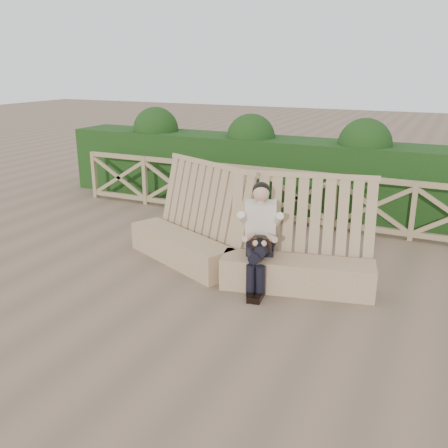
% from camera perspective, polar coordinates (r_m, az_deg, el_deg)
% --- Properties ---
extents(ground, '(60.00, 60.00, 0.00)m').
position_cam_1_polar(ground, '(7.01, -0.46, -8.07)').
color(ground, brown).
rests_on(ground, ground).
extents(bench, '(4.18, 1.57, 1.59)m').
position_cam_1_polar(bench, '(7.56, 1.56, -2.80)').
color(bench, '#917853').
rests_on(bench, ground).
extents(woman, '(0.58, 0.98, 1.51)m').
position_cam_1_polar(woman, '(7.02, 4.11, -1.06)').
color(woman, black).
rests_on(woman, ground).
extents(guardrail, '(10.10, 0.09, 1.10)m').
position_cam_1_polar(guardrail, '(9.90, 8.38, 2.98)').
color(guardrail, '#8C7751').
rests_on(guardrail, ground).
extents(hedge, '(12.00, 1.20, 1.50)m').
position_cam_1_polar(hedge, '(10.98, 10.30, 5.41)').
color(hedge, black).
rests_on(hedge, ground).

